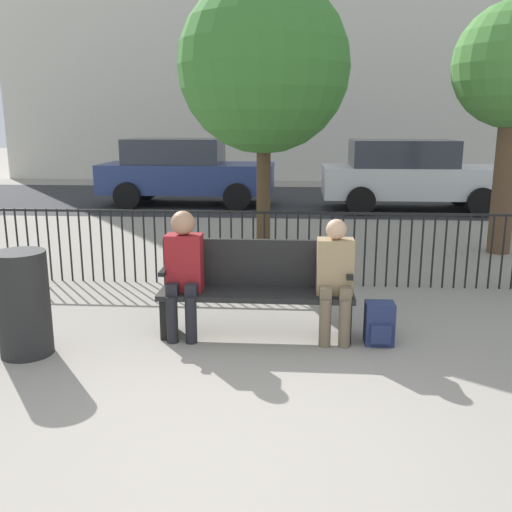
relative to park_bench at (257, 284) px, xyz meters
name	(u,v)px	position (x,y,z in m)	size (l,w,h in m)	color
ground_plane	(232,462)	(0.00, -2.20, -0.50)	(80.00, 80.00, 0.00)	gray
park_bench	(257,284)	(0.00, 0.00, 0.00)	(1.86, 0.45, 0.92)	black
seated_person_0	(184,267)	(-0.69, -0.13, 0.20)	(0.34, 0.39, 1.23)	black
seated_person_1	(335,274)	(0.74, -0.13, 0.15)	(0.34, 0.39, 1.17)	brown
backpack	(379,324)	(1.16, -0.21, -0.30)	(0.27, 0.26, 0.40)	navy
fence_railing	(265,242)	(-0.02, 1.72, 0.06)	(9.01, 0.03, 0.95)	black
tree_1	(264,67)	(-0.13, 3.49, 2.32)	(2.55, 2.55, 4.10)	#4C3823
street_surface	(282,200)	(0.00, 9.80, -0.49)	(24.00, 6.00, 0.01)	#2B2B2D
parked_car_0	(410,174)	(3.01, 8.18, 0.35)	(4.20, 1.94, 1.62)	silver
parked_car_1	(184,171)	(-2.39, 8.71, 0.35)	(4.20, 1.94, 1.62)	navy
building_facade	(289,1)	(0.00, 17.80, 5.95)	(20.00, 6.00, 12.90)	beige
trash_bin	(23,304)	(-2.02, -0.66, -0.03)	(0.46, 0.46, 0.94)	black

